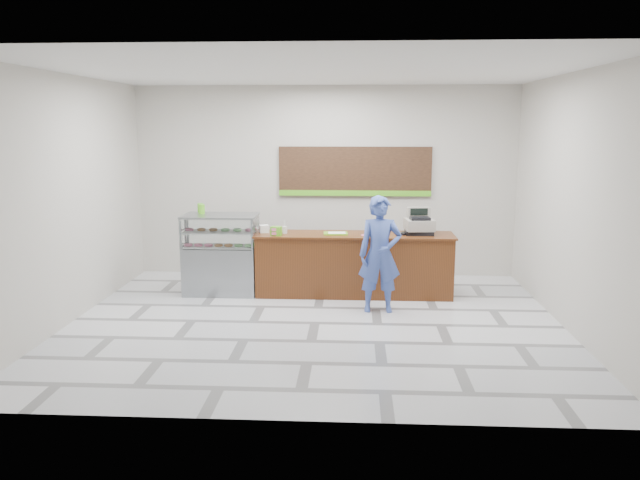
# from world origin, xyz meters

# --- Properties ---
(floor) EXTENTS (7.00, 7.00, 0.00)m
(floor) POSITION_xyz_m (0.00, 0.00, 0.00)
(floor) COLOR silver
(floor) RESTS_ON ground
(back_wall) EXTENTS (7.00, 0.00, 7.00)m
(back_wall) POSITION_xyz_m (0.00, 3.00, 1.75)
(back_wall) COLOR beige
(back_wall) RESTS_ON floor
(ceiling) EXTENTS (7.00, 7.00, 0.00)m
(ceiling) POSITION_xyz_m (0.00, 0.00, 3.50)
(ceiling) COLOR silver
(ceiling) RESTS_ON back_wall
(sales_counter) EXTENTS (3.26, 0.76, 1.03)m
(sales_counter) POSITION_xyz_m (0.55, 1.55, 0.52)
(sales_counter) COLOR #592A10
(sales_counter) RESTS_ON floor
(display_case) EXTENTS (1.22, 0.72, 1.33)m
(display_case) POSITION_xyz_m (-1.67, 1.55, 0.68)
(display_case) COLOR gray
(display_case) RESTS_ON floor
(menu_board) EXTENTS (2.80, 0.06, 0.90)m
(menu_board) POSITION_xyz_m (0.55, 2.96, 1.93)
(menu_board) COLOR black
(menu_board) RESTS_ON back_wall
(cash_register) EXTENTS (0.49, 0.51, 0.42)m
(cash_register) POSITION_xyz_m (1.61, 1.62, 1.19)
(cash_register) COLOR black
(cash_register) RESTS_ON sales_counter
(card_terminal) EXTENTS (0.12, 0.16, 0.04)m
(card_terminal) POSITION_xyz_m (1.35, 1.52, 1.05)
(card_terminal) COLOR black
(card_terminal) RESTS_ON sales_counter
(serving_tray) EXTENTS (0.41, 0.31, 0.02)m
(serving_tray) POSITION_xyz_m (0.25, 1.53, 1.04)
(serving_tray) COLOR #6CB919
(serving_tray) RESTS_ON sales_counter
(napkin_box) EXTENTS (0.18, 0.18, 0.12)m
(napkin_box) POSITION_xyz_m (-0.95, 1.60, 1.09)
(napkin_box) COLOR white
(napkin_box) RESTS_ON sales_counter
(straw_cup) EXTENTS (0.08, 0.08, 0.12)m
(straw_cup) POSITION_xyz_m (-0.59, 1.53, 1.09)
(straw_cup) COLOR silver
(straw_cup) RESTS_ON sales_counter
(promo_box) EXTENTS (0.19, 0.15, 0.15)m
(promo_box) POSITION_xyz_m (-0.71, 1.33, 1.10)
(promo_box) COLOR #5ABC1F
(promo_box) RESTS_ON sales_counter
(donut_decal) EXTENTS (0.15, 0.15, 0.00)m
(donut_decal) POSITION_xyz_m (0.73, 1.44, 1.03)
(donut_decal) COLOR pink
(donut_decal) RESTS_ON sales_counter
(green_cup_left) EXTENTS (0.10, 0.10, 0.15)m
(green_cup_left) POSITION_xyz_m (-2.06, 1.83, 1.41)
(green_cup_left) COLOR #5ABC1F
(green_cup_left) RESTS_ON display_case
(green_cup_right) EXTENTS (0.10, 0.10, 0.16)m
(green_cup_right) POSITION_xyz_m (-2.00, 1.65, 1.41)
(green_cup_right) COLOR #5ABC1F
(green_cup_right) RESTS_ON display_case
(customer) EXTENTS (0.66, 0.45, 1.76)m
(customer) POSITION_xyz_m (0.94, 0.65, 0.88)
(customer) COLOR #3C53A3
(customer) RESTS_ON floor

